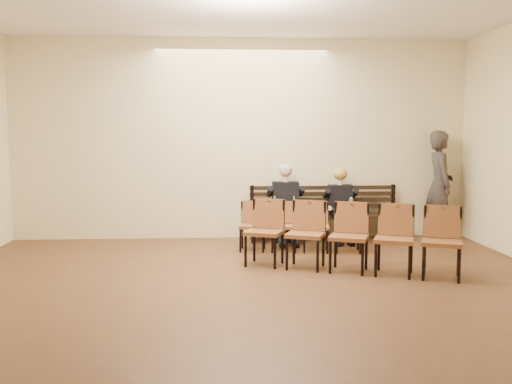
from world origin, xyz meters
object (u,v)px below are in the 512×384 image
(laptop, at_px, (285,210))
(chair_row_front, at_px, (300,227))
(bag, at_px, (283,234))
(water_bottle, at_px, (351,211))
(passerby, at_px, (440,176))
(seated_man, at_px, (286,204))
(seated_woman, at_px, (341,208))
(chair_row_back, at_px, (349,237))
(bench, at_px, (325,227))

(laptop, bearing_deg, chair_row_front, -87.93)
(bag, distance_m, chair_row_front, 0.85)
(water_bottle, height_order, passerby, passerby)
(chair_row_front, bearing_deg, seated_man, 107.39)
(seated_woman, height_order, bag, seated_woman)
(seated_man, bearing_deg, chair_row_front, -80.66)
(bag, xyz_separation_m, chair_row_back, (0.66, -2.14, 0.33))
(chair_row_front, xyz_separation_m, chair_row_back, (0.47, -1.35, 0.08))
(chair_row_back, bearing_deg, bag, 128.95)
(bag, bearing_deg, seated_woman, -0.29)
(bench, bearing_deg, chair_row_back, -92.42)
(seated_woman, xyz_separation_m, chair_row_front, (-0.82, -0.78, -0.18))
(chair_row_front, bearing_deg, bench, 65.99)
(seated_woman, xyz_separation_m, passerby, (1.81, 0.22, 0.52))
(chair_row_front, bearing_deg, laptop, 113.46)
(laptop, xyz_separation_m, passerby, (2.79, 0.41, 0.52))
(bench, distance_m, laptop, 0.87)
(seated_woman, height_order, water_bottle, seated_woman)
(seated_woman, bearing_deg, chair_row_front, -136.27)
(bench, height_order, chair_row_front, chair_row_front)
(bench, distance_m, passerby, 2.24)
(chair_row_back, bearing_deg, laptop, 129.95)
(seated_man, xyz_separation_m, water_bottle, (1.06, -0.25, -0.10))
(seated_man, distance_m, seated_woman, 0.95)
(bench, distance_m, bag, 0.77)
(water_bottle, bearing_deg, seated_woman, 114.02)
(chair_row_front, bearing_deg, chair_row_back, -62.67)
(passerby, height_order, chair_row_front, passerby)
(seated_woman, xyz_separation_m, bag, (-1.01, 0.01, -0.44))
(seated_man, distance_m, bag, 0.52)
(seated_man, distance_m, water_bottle, 1.10)
(laptop, relative_size, bag, 0.91)
(bag, bearing_deg, seated_man, -5.08)
(seated_man, bearing_deg, passerby, 4.56)
(bag, height_order, chair_row_front, chair_row_front)
(seated_woman, xyz_separation_m, water_bottle, (0.11, -0.25, -0.01))
(laptop, bearing_deg, seated_man, 66.27)
(seated_man, relative_size, chair_row_back, 0.46)
(bench, distance_m, seated_man, 0.83)
(chair_row_front, height_order, chair_row_back, chair_row_back)
(seated_woman, distance_m, laptop, 1.00)
(laptop, height_order, water_bottle, laptop)
(bench, bearing_deg, seated_man, -170.21)
(bench, bearing_deg, laptop, -156.99)
(bench, bearing_deg, seated_woman, -25.28)
(seated_woman, bearing_deg, water_bottle, -65.98)
(seated_man, relative_size, chair_row_front, 0.69)
(passerby, relative_size, chair_row_back, 0.76)
(water_bottle, distance_m, passerby, 1.84)
(seated_man, relative_size, bag, 3.54)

